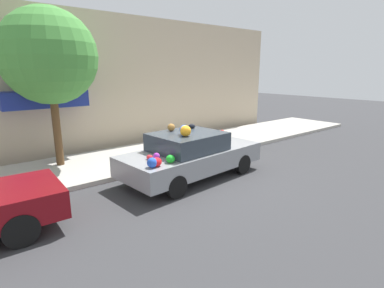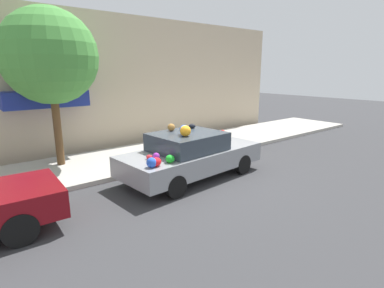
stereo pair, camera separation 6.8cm
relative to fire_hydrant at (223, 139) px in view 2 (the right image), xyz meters
The scene contains 6 objects.
ground_plane 3.32m from the fire_hydrant, 150.69° to the right, with size 60.00×60.00×0.00m, color #38383A.
sidewalk_curb 3.09m from the fire_hydrant, 159.14° to the left, with size 24.00×3.20×0.14m.
building_facade 4.95m from the fire_hydrant, 132.04° to the left, with size 18.00×1.20×5.28m.
street_tree 6.65m from the fire_hydrant, 163.51° to the left, with size 2.86×2.86×4.81m.
fire_hydrant is the anchor object (origin of this frame).
art_car 3.35m from the fire_hydrant, 150.55° to the right, with size 4.47×2.16×1.67m.
Camera 2 is at (-5.32, -6.66, 3.10)m, focal length 28.00 mm.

